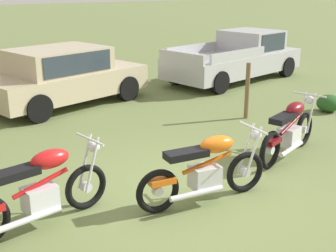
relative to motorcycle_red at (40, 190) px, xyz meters
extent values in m
plane|color=olive|center=(2.11, -0.23, -0.49)|extent=(120.00, 120.00, 0.00)
torus|color=black|center=(0.65, 0.13, -0.17)|extent=(0.64, 0.21, 0.63)
cylinder|color=silver|center=(0.65, 0.13, -0.17)|extent=(0.16, 0.12, 0.14)
cylinder|color=silver|center=(0.69, 0.23, 0.16)|extent=(0.27, 0.09, 0.74)
cylinder|color=silver|center=(0.73, 0.05, 0.16)|extent=(0.27, 0.09, 0.74)
cube|color=silver|center=(-0.01, 0.00, -0.11)|extent=(0.45, 0.37, 0.32)
cylinder|color=red|center=(0.02, 0.01, 0.09)|extent=(0.75, 0.20, 0.22)
ellipsoid|color=red|center=(0.17, 0.04, 0.37)|extent=(0.56, 0.35, 0.24)
cube|color=black|center=(-0.30, -0.05, 0.31)|extent=(0.63, 0.35, 0.10)
cylinder|color=silver|center=(0.75, 0.15, 0.49)|extent=(0.15, 0.63, 0.03)
sphere|color=silver|center=(0.81, 0.16, 0.37)|extent=(0.19, 0.19, 0.16)
cylinder|color=silver|center=(-0.19, -0.20, -0.25)|extent=(0.80, 0.23, 0.08)
torus|color=black|center=(2.83, -0.61, -0.18)|extent=(0.63, 0.14, 0.63)
torus|color=black|center=(1.42, -0.49, -0.18)|extent=(0.63, 0.14, 0.63)
cylinder|color=silver|center=(2.83, -0.61, -0.18)|extent=(0.15, 0.11, 0.14)
cylinder|color=silver|center=(1.42, -0.49, -0.18)|extent=(0.15, 0.11, 0.14)
cylinder|color=silver|center=(2.89, -0.52, 0.16)|extent=(0.27, 0.06, 0.74)
cylinder|color=silver|center=(2.88, -0.70, 0.16)|extent=(0.27, 0.06, 0.74)
cube|color=silver|center=(2.14, -0.55, -0.11)|extent=(0.42, 0.33, 0.32)
cylinder|color=orange|center=(2.17, -0.55, 0.09)|extent=(0.77, 0.13, 0.22)
ellipsoid|color=orange|center=(2.32, -0.56, 0.34)|extent=(0.54, 0.30, 0.24)
cube|color=black|center=(1.84, -0.52, 0.28)|extent=(0.62, 0.29, 0.10)
cube|color=orange|center=(1.48, -0.49, -0.04)|extent=(0.37, 0.21, 0.08)
cylinder|color=silver|center=(2.93, -0.62, 0.49)|extent=(0.09, 0.64, 0.03)
sphere|color=silver|center=(2.99, -0.62, 0.37)|extent=(0.17, 0.17, 0.16)
cylinder|color=silver|center=(1.91, -0.69, -0.25)|extent=(0.80, 0.15, 0.08)
torus|color=black|center=(5.05, 0.31, -0.16)|extent=(0.64, 0.30, 0.65)
torus|color=black|center=(3.75, -0.16, -0.16)|extent=(0.64, 0.30, 0.65)
cylinder|color=silver|center=(5.05, 0.31, -0.16)|extent=(0.17, 0.14, 0.14)
cylinder|color=silver|center=(3.75, -0.16, -0.16)|extent=(0.17, 0.14, 0.14)
cylinder|color=silver|center=(5.08, 0.41, 0.16)|extent=(0.26, 0.12, 0.73)
cylinder|color=silver|center=(5.14, 0.24, 0.16)|extent=(0.26, 0.12, 0.73)
cube|color=silver|center=(4.42, 0.08, -0.11)|extent=(0.48, 0.42, 0.32)
cylinder|color=maroon|center=(4.45, 0.09, 0.09)|extent=(0.73, 0.31, 0.22)
ellipsoid|color=maroon|center=(4.59, 0.14, 0.35)|extent=(0.58, 0.42, 0.24)
cube|color=black|center=(4.14, -0.02, 0.29)|extent=(0.65, 0.43, 0.10)
cube|color=maroon|center=(3.81, -0.14, -0.02)|extent=(0.40, 0.29, 0.08)
cylinder|color=silver|center=(5.15, 0.34, 0.49)|extent=(0.25, 0.61, 0.03)
sphere|color=silver|center=(5.20, 0.36, 0.37)|extent=(0.20, 0.20, 0.16)
cylinder|color=silver|center=(4.27, -0.14, -0.25)|extent=(0.78, 0.35, 0.08)
cube|color=#BCAD8C|center=(2.26, 5.59, 0.06)|extent=(4.38, 2.87, 0.60)
cube|color=#BCAD8C|center=(2.12, 5.55, 0.64)|extent=(2.58, 2.20, 0.60)
cube|color=#2D3842|center=(2.12, 5.55, 0.66)|extent=(2.27, 2.14, 0.48)
cylinder|color=black|center=(3.30, 6.77, -0.17)|extent=(0.68, 0.39, 0.64)
cylinder|color=black|center=(3.77, 5.12, -0.17)|extent=(0.68, 0.39, 0.64)
cylinder|color=black|center=(0.76, 6.06, -0.17)|extent=(0.68, 0.39, 0.64)
cylinder|color=black|center=(1.23, 4.40, -0.17)|extent=(0.68, 0.39, 0.64)
cube|color=#B2B5BA|center=(7.74, 5.62, 0.06)|extent=(5.08, 2.79, 0.60)
cube|color=#B2B5BA|center=(8.56, 5.80, 0.68)|extent=(1.86, 1.95, 0.64)
cube|color=#2D3842|center=(8.56, 5.80, 0.70)|extent=(1.58, 1.92, 0.52)
cube|color=#B2B5BA|center=(6.66, 6.25, 0.50)|extent=(2.36, 0.59, 0.28)
cube|color=#B2B5BA|center=(7.03, 4.59, 0.50)|extent=(2.36, 0.59, 0.28)
cube|color=#B2B5BA|center=(5.43, 5.11, 0.50)|extent=(0.44, 1.68, 0.28)
cylinder|color=black|center=(9.22, 6.80, -0.17)|extent=(0.67, 0.35, 0.64)
cylinder|color=black|center=(9.58, 5.16, -0.17)|extent=(0.67, 0.35, 0.64)
cylinder|color=black|center=(5.90, 6.07, -0.17)|extent=(0.67, 0.35, 0.64)
cylinder|color=black|center=(6.26, 4.43, -0.17)|extent=(0.67, 0.35, 0.64)
ellipsoid|color=#234F1E|center=(7.39, 1.64, -0.29)|extent=(0.61, 0.55, 0.41)
cylinder|color=brown|center=(5.34, 2.25, 0.14)|extent=(0.10, 0.10, 1.27)
camera|label=1|loc=(-1.28, -5.15, 2.48)|focal=47.86mm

